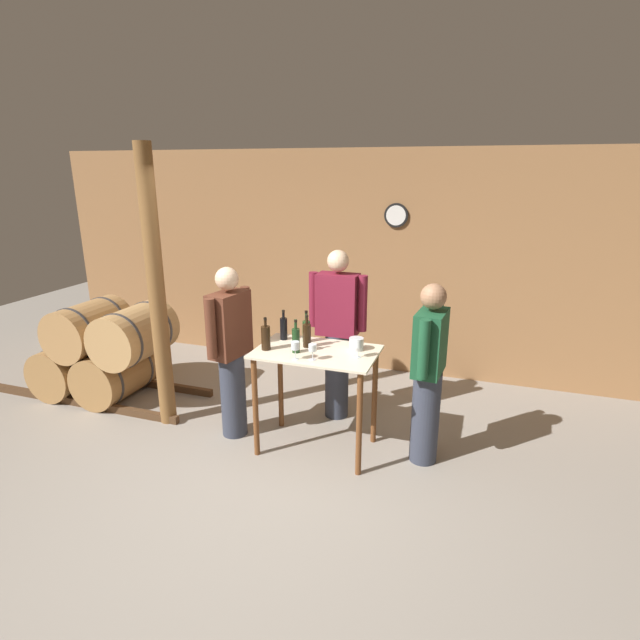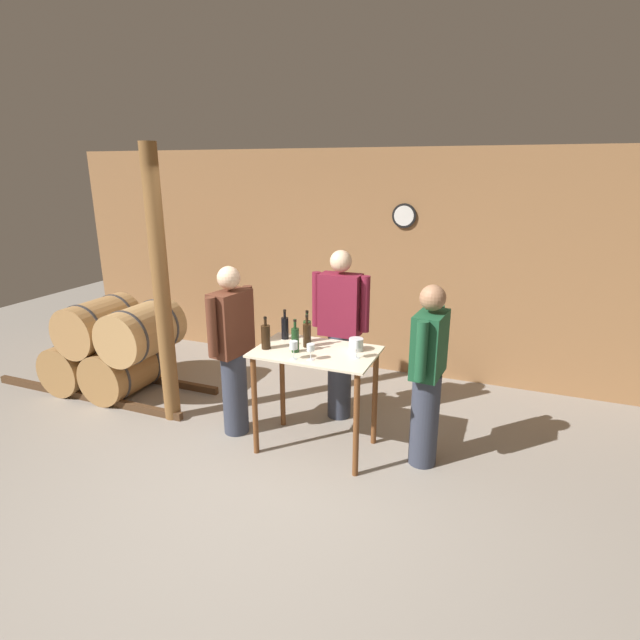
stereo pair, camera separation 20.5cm
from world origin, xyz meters
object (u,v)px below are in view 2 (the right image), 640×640
object	(u,v)px
wine_bottle_right	(295,339)
ice_bucket	(356,344)
wine_bottle_far_left	(266,336)
wine_glass_near_center	(311,348)
wine_bottle_center	(307,330)
person_host	(428,374)
wine_bottle_left	(285,327)
wooden_post	(161,290)
wine_bottle_far_right	(307,334)
wine_glass_near_right	(356,344)
person_visitor_bearded	(232,348)
wine_glass_near_left	(294,346)
person_visitor_with_scarf	(340,332)

from	to	relation	value
wine_bottle_right	ice_bucket	distance (m)	0.53
wine_bottle_far_left	wine_glass_near_center	size ratio (longest dim) A/B	2.12
wine_bottle_center	person_host	distance (m)	1.14
wine_bottle_left	wine_bottle_right	size ratio (longest dim) A/B	0.95
wooden_post	wine_bottle_far_right	distance (m)	1.52
wine_glass_near_right	ice_bucket	xyz separation A→B (m)	(-0.06, 0.18, -0.07)
wine_bottle_far_left	wine_glass_near_center	distance (m)	0.48
wine_bottle_right	person_visitor_bearded	bearing A→B (deg)	173.11
wine_bottle_far_left	person_visitor_bearded	world-z (taller)	person_visitor_bearded
wine_glass_near_center	ice_bucket	xyz separation A→B (m)	(0.28, 0.35, -0.05)
wine_bottle_right	wine_glass_near_right	world-z (taller)	wine_bottle_right
wine_glass_near_left	person_host	xyz separation A→B (m)	(1.05, 0.37, -0.23)
wine_bottle_left	person_visitor_with_scarf	xyz separation A→B (m)	(0.37, 0.48, -0.15)
wine_bottle_center	ice_bucket	world-z (taller)	wine_bottle_center
wine_bottle_center	wine_glass_near_left	xyz separation A→B (m)	(0.07, -0.44, 0.01)
wine_bottle_far_left	person_visitor_with_scarf	world-z (taller)	person_visitor_with_scarf
wine_bottle_left	person_visitor_bearded	bearing A→B (deg)	-156.32
person_visitor_bearded	wine_bottle_left	bearing A→B (deg)	23.68
wine_bottle_far_right	ice_bucket	world-z (taller)	wine_bottle_far_right
wine_glass_near_center	person_visitor_bearded	xyz separation A→B (m)	(-0.88, 0.20, -0.19)
wine_bottle_center	person_host	size ratio (longest dim) A/B	0.18
wine_bottle_right	person_host	size ratio (longest dim) A/B	0.18
wooden_post	wine_glass_near_right	bearing A→B (deg)	-0.98
wine_bottle_center	person_visitor_with_scarf	bearing A→B (deg)	72.43
wine_bottle_far_left	wine_bottle_left	world-z (taller)	wine_bottle_far_left
wine_bottle_left	wine_bottle_center	bearing A→B (deg)	1.97
wine_glass_near_center	person_host	distance (m)	0.99
wine_bottle_far_left	wine_glass_near_left	world-z (taller)	wine_bottle_far_left
wine_bottle_far_left	wine_bottle_right	xyz separation A→B (m)	(0.27, 0.02, 0.00)
wine_bottle_center	wine_bottle_right	distance (m)	0.29
wine_bottle_left	person_visitor_with_scarf	size ratio (longest dim) A/B	0.16
wooden_post	person_host	size ratio (longest dim) A/B	1.69
wooden_post	person_visitor_bearded	bearing A→B (deg)	-0.55
wine_bottle_right	wine_bottle_far_right	world-z (taller)	same
wine_glass_near_left	wine_glass_near_center	bearing A→B (deg)	14.84
wine_glass_near_center	person_visitor_with_scarf	world-z (taller)	person_visitor_with_scarf
wooden_post	wine_bottle_far_left	distance (m)	1.21
wine_bottle_right	ice_bucket	xyz separation A→B (m)	(0.47, 0.23, -0.06)
wine_bottle_right	person_visitor_with_scarf	size ratio (longest dim) A/B	0.17
wine_bottle_far_left	wine_glass_near_right	xyz separation A→B (m)	(0.81, 0.08, 0.01)
person_visitor_bearded	wooden_post	bearing A→B (deg)	179.45
wine_bottle_left	wine_glass_near_center	bearing A→B (deg)	-43.17
wooden_post	wine_glass_near_left	size ratio (longest dim) A/B	17.26
ice_bucket	person_visitor_bearded	distance (m)	1.17
wine_bottle_far_right	wine_glass_near_center	world-z (taller)	wine_bottle_far_right
wine_glass_near_center	person_visitor_bearded	distance (m)	0.92
wine_bottle_far_left	wine_bottle_left	xyz separation A→B (m)	(0.04, 0.30, -0.00)
wine_bottle_center	wine_bottle_far_right	world-z (taller)	wine_bottle_far_right
wine_glass_near_right	person_visitor_with_scarf	distance (m)	0.82
wine_glass_near_left	person_visitor_bearded	xyz separation A→B (m)	(-0.74, 0.24, -0.20)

